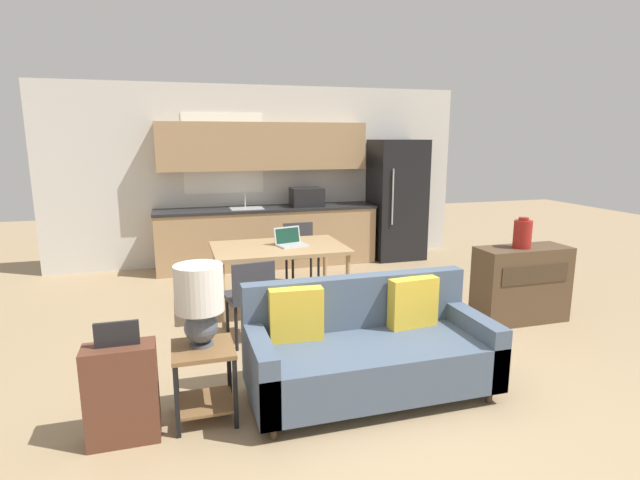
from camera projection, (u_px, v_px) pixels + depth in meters
name	position (u px, v px, depth m)	size (l,w,h in m)	color
ground_plane	(378.00, 407.00, 3.64)	(20.00, 20.00, 0.00)	#9E8460
wall_back	(262.00, 175.00, 7.71)	(6.40, 0.07, 2.70)	silver
kitchen_counter	(268.00, 211.00, 7.54)	(3.30, 0.65, 2.15)	tan
refrigerator	(397.00, 200.00, 8.01)	(0.80, 0.73, 1.90)	black
dining_table	(279.00, 251.00, 5.57)	(1.46, 0.97, 0.74)	tan
couch	(367.00, 350.00, 3.80)	(1.83, 0.80, 0.86)	#3D2D1E
side_table	(204.00, 371.00, 3.43)	(0.42, 0.42, 0.53)	brown
table_lamp	(199.00, 299.00, 3.36)	(0.33, 0.33, 0.57)	#4C515B
credenza	(521.00, 284.00, 5.29)	(0.99, 0.40, 0.80)	brown
vase	(523.00, 234.00, 5.16)	(0.18, 0.18, 0.32)	maroon
dining_chair_far_right	(301.00, 250.00, 6.53)	(0.43, 0.43, 0.83)	#38383D
dining_chair_near_left	(250.00, 295.00, 4.67)	(0.47, 0.47, 0.83)	#38383D
laptop	(290.00, 241.00, 5.60)	(0.38, 0.33, 0.20)	#B7BABC
suitcase	(122.00, 393.00, 3.18)	(0.44, 0.22, 0.81)	brown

